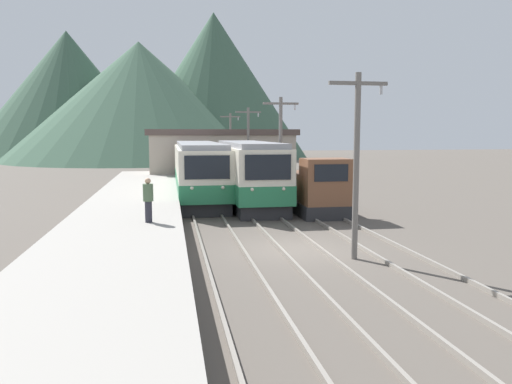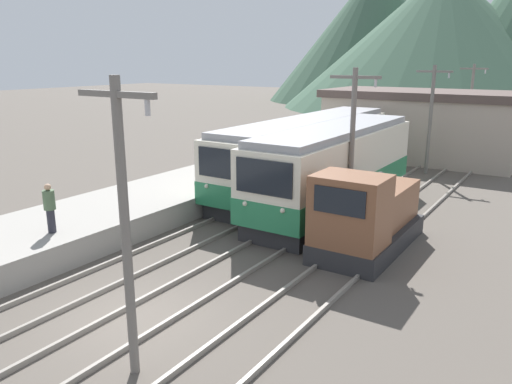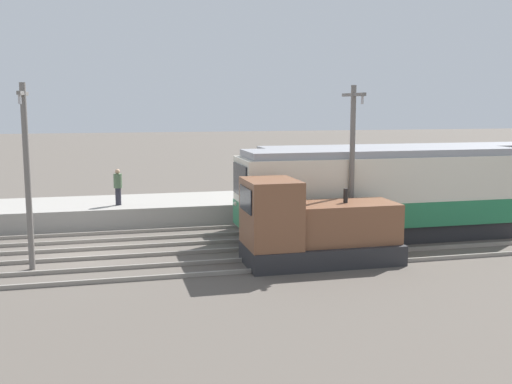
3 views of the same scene
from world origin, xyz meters
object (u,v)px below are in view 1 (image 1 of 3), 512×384
commuter_train_left (199,173)px  catenary_mast_far (248,144)px  commuter_train_center (249,176)px  catenary_mast_distant (231,141)px  person_on_platform (148,198)px  catenary_mast_mid (281,148)px  shunting_locomotive (316,191)px  catenary_mast_near (357,158)px

commuter_train_left → catenary_mast_far: bearing=57.4°
commuter_train_center → catenary_mast_distant: size_ratio=1.91×
catenary_mast_distant → person_on_platform: bearing=-102.4°
catenary_mast_distant → catenary_mast_mid: bearing=-90.0°
shunting_locomotive → catenary_mast_distant: bearing=93.4°
shunting_locomotive → catenary_mast_near: 9.86m
catenary_mast_near → person_on_platform: (-6.95, 2.99, -1.58)m
catenary_mast_distant → catenary_mast_far: bearing=-90.0°
catenary_mast_far → catenary_mast_distant: size_ratio=1.00×
commuter_train_center → person_on_platform: (-5.44, -10.42, 0.11)m
shunting_locomotive → person_on_platform: size_ratio=3.29×
catenary_mast_near → catenary_mast_far: 23.02m
catenary_mast_near → catenary_mast_far: bearing=90.0°
commuter_train_left → catenary_mast_far: 8.19m
commuter_train_left → catenary_mast_mid: catenary_mast_mid is taller
catenary_mast_distant → person_on_platform: 32.34m
commuter_train_center → catenary_mast_mid: (1.51, -1.90, 1.69)m
commuter_train_left → person_on_platform: size_ratio=8.99×
catenary_mast_mid → catenary_mast_far: bearing=90.0°
catenary_mast_mid → person_on_platform: catenary_mast_mid is taller
commuter_train_center → catenary_mast_near: 13.60m
commuter_train_center → catenary_mast_distant: catenary_mast_distant is taller
catenary_mast_mid → catenary_mast_far: (0.00, 11.51, 0.00)m
commuter_train_center → catenary_mast_mid: catenary_mast_mid is taller
catenary_mast_near → catenary_mast_mid: bearing=90.0°
commuter_train_left → person_on_platform: commuter_train_left is taller
catenary_mast_near → catenary_mast_mid: size_ratio=1.00×
catenary_mast_near → catenary_mast_distant: same height
commuter_train_left → catenary_mast_distant: 18.84m
shunting_locomotive → catenary_mast_near: size_ratio=0.88×
catenary_mast_near → catenary_mast_mid: same height
shunting_locomotive → catenary_mast_near: bearing=-98.9°
shunting_locomotive → commuter_train_left: bearing=130.5°
catenary_mast_near → shunting_locomotive: bearing=81.1°
commuter_train_center → catenary_mast_near: size_ratio=1.91×
catenary_mast_mid → catenary_mast_far: size_ratio=1.00×
commuter_train_center → shunting_locomotive: size_ratio=2.17×
commuter_train_center → catenary_mast_near: (1.51, -13.41, 1.69)m
shunting_locomotive → catenary_mast_mid: (-1.49, 2.02, 2.22)m
catenary_mast_mid → catenary_mast_distant: size_ratio=1.00×
catenary_mast_far → catenary_mast_mid: bearing=-90.0°
catenary_mast_near → catenary_mast_distant: size_ratio=1.00×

